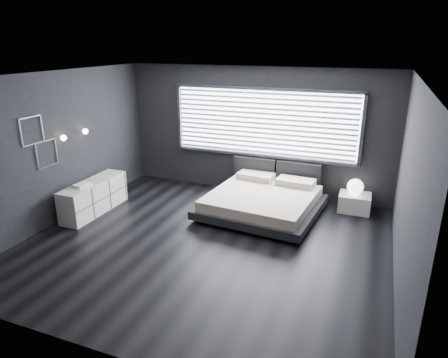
% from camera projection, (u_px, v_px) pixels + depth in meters
% --- Properties ---
extents(room, '(6.04, 6.00, 2.80)m').
position_uv_depth(room, '(205.00, 166.00, 6.41)').
color(room, black).
rests_on(room, ground).
extents(window, '(4.14, 0.09, 1.52)m').
position_uv_depth(window, '(264.00, 123.00, 8.64)').
color(window, white).
rests_on(window, ground).
extents(headboard, '(1.96, 0.16, 0.52)m').
position_uv_depth(headboard, '(276.00, 171.00, 8.81)').
color(headboard, black).
rests_on(headboard, ground).
extents(sconce_near, '(0.18, 0.11, 0.11)m').
position_uv_depth(sconce_near, '(63.00, 138.00, 7.38)').
color(sconce_near, silver).
rests_on(sconce_near, ground).
extents(sconce_far, '(0.18, 0.11, 0.11)m').
position_uv_depth(sconce_far, '(85.00, 131.00, 7.91)').
color(sconce_far, silver).
rests_on(sconce_far, ground).
extents(wall_art_upper, '(0.01, 0.48, 0.48)m').
position_uv_depth(wall_art_upper, '(32.00, 131.00, 6.80)').
color(wall_art_upper, '#47474C').
rests_on(wall_art_upper, ground).
extents(wall_art_lower, '(0.01, 0.48, 0.48)m').
position_uv_depth(wall_art_lower, '(47.00, 154.00, 7.17)').
color(wall_art_lower, '#47474C').
rests_on(wall_art_lower, ground).
extents(bed, '(2.37, 2.28, 0.57)m').
position_uv_depth(bed, '(263.00, 201.00, 7.99)').
color(bed, black).
rests_on(bed, ground).
extents(nightstand, '(0.63, 0.53, 0.36)m').
position_uv_depth(nightstand, '(354.00, 203.00, 8.13)').
color(nightstand, silver).
rests_on(nightstand, ground).
extents(orb_lamp, '(0.32, 0.32, 0.32)m').
position_uv_depth(orb_lamp, '(355.00, 187.00, 8.02)').
color(orb_lamp, white).
rests_on(orb_lamp, nightstand).
extents(dresser, '(0.47, 1.62, 0.65)m').
position_uv_depth(dresser, '(94.00, 197.00, 8.04)').
color(dresser, silver).
rests_on(dresser, ground).
extents(book_stack, '(0.28, 0.34, 0.06)m').
position_uv_depth(book_stack, '(82.00, 185.00, 7.67)').
color(book_stack, white).
rests_on(book_stack, dresser).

